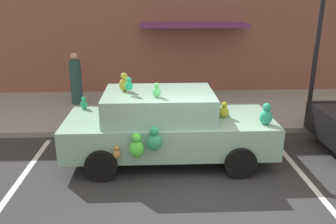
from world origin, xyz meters
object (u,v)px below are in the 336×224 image
object	(u,v)px
street_lamp_post	(319,34)
pedestrian_walking_past	(76,81)
teddy_bear_on_sidewalk	(142,110)
plush_covered_car	(167,125)

from	to	relation	value
street_lamp_post	pedestrian_walking_past	xyz separation A→B (m)	(-6.74, 2.01, -1.62)
teddy_bear_on_sidewalk	street_lamp_post	size ratio (longest dim) A/B	0.19
teddy_bear_on_sidewalk	pedestrian_walking_past	world-z (taller)	pedestrian_walking_past
plush_covered_car	teddy_bear_on_sidewalk	world-z (taller)	plush_covered_car
street_lamp_post	pedestrian_walking_past	world-z (taller)	street_lamp_post
teddy_bear_on_sidewalk	street_lamp_post	world-z (taller)	street_lamp_post
plush_covered_car	street_lamp_post	size ratio (longest dim) A/B	1.14
teddy_bear_on_sidewalk	street_lamp_post	distance (m)	5.03
teddy_bear_on_sidewalk	street_lamp_post	xyz separation A→B (m)	(4.59, -0.14, 2.04)
plush_covered_car	street_lamp_post	xyz separation A→B (m)	(3.99, 1.86, 1.74)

